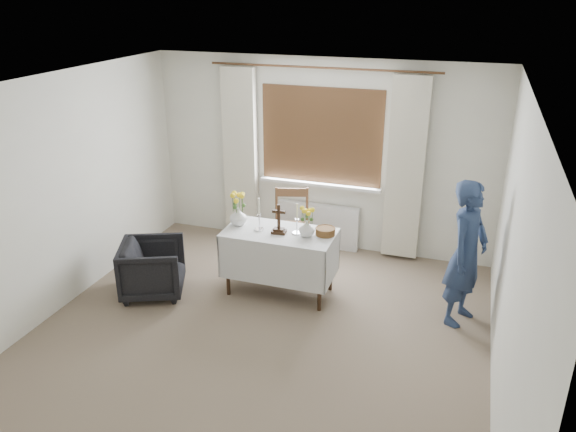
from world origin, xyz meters
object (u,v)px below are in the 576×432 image
object	(u,v)px
wooden_chair	(291,230)
wooden_cross	(279,219)
altar_table	(280,262)
flower_vase_right	(307,228)
flower_vase_left	(238,216)
person	(467,254)
armchair	(153,268)

from	to	relation	value
wooden_chair	wooden_cross	world-z (taller)	wooden_cross
altar_table	flower_vase_right	size ratio (longest dim) A/B	6.79
wooden_chair	flower_vase_left	bearing A→B (deg)	-139.03
person	wooden_cross	world-z (taller)	person
altar_table	flower_vase_left	bearing A→B (deg)	174.94
armchair	flower_vase_left	xyz separation A→B (m)	(0.85, 0.52, 0.55)
armchair	flower_vase_left	world-z (taller)	flower_vase_left
flower_vase_left	person	bearing A→B (deg)	0.43
flower_vase_left	wooden_cross	bearing A→B (deg)	-8.26
altar_table	person	world-z (taller)	person
wooden_chair	flower_vase_right	world-z (taller)	wooden_chair
flower_vase_right	flower_vase_left	bearing A→B (deg)	176.17
altar_table	wooden_chair	distance (m)	0.71
wooden_cross	flower_vase_left	xyz separation A→B (m)	(-0.52, 0.07, -0.07)
altar_table	person	distance (m)	2.03
wooden_chair	flower_vase_left	world-z (taller)	wooden_chair
wooden_chair	armchair	distance (m)	1.74
armchair	flower_vase_left	size ratio (longest dim) A/B	3.40
altar_table	flower_vase_right	world-z (taller)	flower_vase_right
wooden_chair	armchair	xyz separation A→B (m)	(-1.27, -1.18, -0.17)
wooden_cross	flower_vase_left	size ratio (longest dim) A/B	1.65
armchair	wooden_cross	world-z (taller)	wooden_cross
person	flower_vase_right	xyz separation A→B (m)	(-1.68, -0.07, 0.08)
person	flower_vase_right	size ratio (longest dim) A/B	8.52
altar_table	armchair	bearing A→B (deg)	-160.68
altar_table	flower_vase_left	xyz separation A→B (m)	(-0.51, 0.05, 0.48)
armchair	person	world-z (taller)	person
altar_table	flower_vase_left	distance (m)	0.71
armchair	person	bearing A→B (deg)	-104.13
wooden_chair	armchair	bearing A→B (deg)	-153.48
wooden_cross	flower_vase_left	distance (m)	0.53
person	flower_vase_left	xyz separation A→B (m)	(-2.51, -0.02, 0.09)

